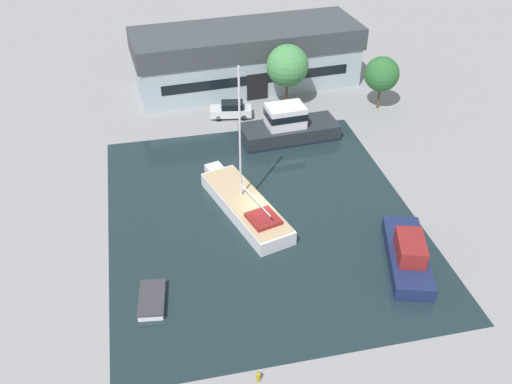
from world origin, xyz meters
name	(u,v)px	position (x,y,z in m)	size (l,w,h in m)	color
ground_plane	(262,217)	(0.00, 0.00, 0.00)	(440.00, 440.00, 0.00)	gray
water_canal	(262,217)	(0.00, 0.00, 0.00)	(24.23, 28.75, 0.01)	#19282D
warehouse_building	(247,57)	(3.95, 25.08, 3.41)	(26.06, 10.42, 6.73)	#99A8B2
quay_tree_near_building	(287,66)	(6.99, 18.75, 4.63)	(4.42, 4.42, 6.85)	brown
quay_tree_by_water	(382,74)	(16.54, 16.22, 3.89)	(3.66, 3.66, 5.73)	brown
parked_car	(231,110)	(0.68, 17.44, 0.85)	(4.50, 2.42, 1.70)	silver
sailboat_moored	(245,205)	(-1.19, 1.00, 0.70)	(5.93, 12.06, 12.40)	silver
motor_cruiser	(288,127)	(5.36, 11.94, 1.26)	(9.80, 4.38, 3.53)	#23282D
small_dinghy	(152,300)	(-9.27, -7.59, 0.29)	(2.14, 3.59, 0.55)	white
cabin_boat	(408,254)	(9.09, -7.55, 0.87)	(4.86, 8.48, 2.44)	#19234C
mooring_bollard	(258,376)	(-3.63, -15.10, 0.37)	(0.30, 0.30, 0.70)	olive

